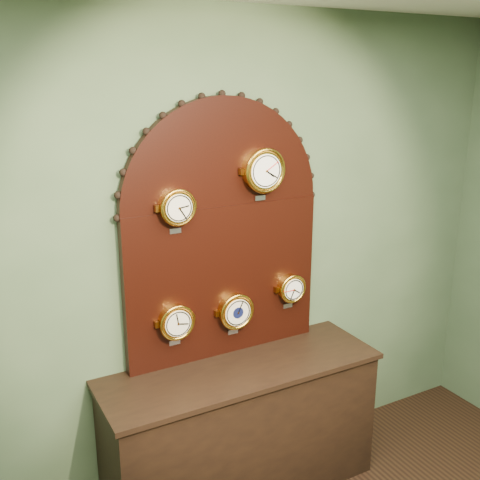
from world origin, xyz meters
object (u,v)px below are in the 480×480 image
display_board (223,223)px  barometer (235,311)px  hygrometer (176,322)px  arabic_clock (264,170)px  tide_clock (291,288)px  shop_counter (242,432)px  roman_clock (177,207)px

display_board → barometer: size_ratio=5.65×
display_board → hygrometer: display_board is taller
arabic_clock → tide_clock: 0.77m
arabic_clock → hygrometer: size_ratio=1.18×
shop_counter → roman_clock: roman_clock is taller
roman_clock → hygrometer: 0.65m
display_board → tide_clock: bearing=-8.7°
barometer → tide_clock: 0.39m
roman_clock → arabic_clock: bearing=-0.2°
hygrometer → display_board: bearing=11.3°
arabic_clock → hygrometer: 0.97m
roman_clock → hygrometer: size_ratio=0.98×
hygrometer → shop_counter: bearing=-25.0°
hygrometer → tide_clock: tide_clock is taller
roman_clock → hygrometer: bearing=-179.6°
roman_clock → arabic_clock: (0.53, -0.00, 0.15)m
hygrometer → tide_clock: 0.76m
shop_counter → tide_clock: size_ratio=6.88×
barometer → roman_clock: bearing=179.9°
shop_counter → tide_clock: tide_clock is taller
shop_counter → hygrometer: (-0.33, 0.15, 0.72)m
arabic_clock → tide_clock: (0.21, 0.00, -0.74)m
roman_clock → tide_clock: (0.73, 0.00, -0.59)m
display_board → hygrometer: (-0.33, -0.07, -0.51)m
roman_clock → tide_clock: size_ratio=1.08×
display_board → tide_clock: display_board is taller
roman_clock → tide_clock: bearing=0.0°
barometer → hygrometer: bearing=179.9°
hygrometer → barometer: size_ratio=0.95×
hygrometer → barometer: (0.37, -0.00, -0.01)m
display_board → arabic_clock: display_board is taller
display_board → roman_clock: size_ratio=6.07×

